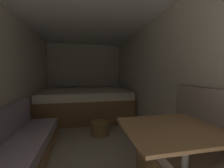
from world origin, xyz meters
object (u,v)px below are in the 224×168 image
at_px(bed, 86,102).
at_px(wicker_basket, 100,128).
at_px(dinette_table, 171,137).
at_px(dinette_bench, 194,167).

relative_size(bed, wicker_basket, 6.61).
bearing_deg(wicker_basket, bed, 99.51).
xyz_separation_m(bed, dinette_table, (0.63, -2.91, 0.26)).
relative_size(dinette_bench, dinette_table, 1.33).
bearing_deg(wicker_basket, dinette_bench, -66.76).
bearing_deg(dinette_table, bed, 102.26).
xyz_separation_m(bed, dinette_bench, (0.89, -2.89, -0.05)).
relative_size(bed, dinette_table, 2.87).
bearing_deg(dinette_bench, wicker_basket, 113.24).
distance_m(bed, dinette_table, 2.99).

